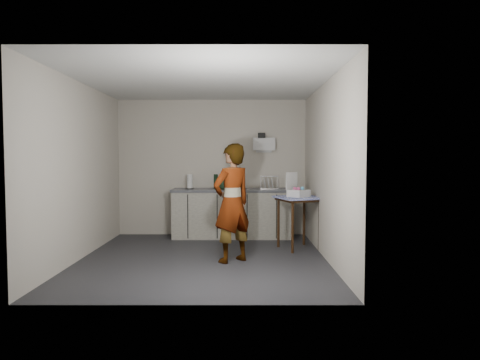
{
  "coord_description": "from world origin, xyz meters",
  "views": [
    {
      "loc": [
        0.54,
        -6.25,
        1.49
      ],
      "look_at": [
        0.54,
        0.45,
        1.14
      ],
      "focal_mm": 32.0,
      "sensor_mm": 36.0,
      "label": 1
    }
  ],
  "objects_px": {
    "kitchen_counter": "(232,215)",
    "soda_can": "(230,185)",
    "standing_man": "(232,203)",
    "paper_towel": "(190,182)",
    "dish_rack": "(269,186)",
    "dark_bottle": "(216,181)",
    "soap_bottle": "(223,180)",
    "bakery_box": "(298,191)",
    "side_table": "(299,203)"
  },
  "relations": [
    {
      "from": "soda_can",
      "to": "paper_towel",
      "type": "distance_m",
      "value": 0.75
    },
    {
      "from": "soap_bottle",
      "to": "soda_can",
      "type": "distance_m",
      "value": 0.24
    },
    {
      "from": "bakery_box",
      "to": "dish_rack",
      "type": "bearing_deg",
      "value": 67.72
    },
    {
      "from": "paper_towel",
      "to": "dish_rack",
      "type": "xyz_separation_m",
      "value": [
        1.47,
        -0.0,
        -0.07
      ]
    },
    {
      "from": "side_table",
      "to": "soap_bottle",
      "type": "distance_m",
      "value": 1.6
    },
    {
      "from": "dark_bottle",
      "to": "bakery_box",
      "type": "height_order",
      "value": "bakery_box"
    },
    {
      "from": "soda_can",
      "to": "bakery_box",
      "type": "height_order",
      "value": "bakery_box"
    },
    {
      "from": "kitchen_counter",
      "to": "paper_towel",
      "type": "height_order",
      "value": "paper_towel"
    },
    {
      "from": "soda_can",
      "to": "dish_rack",
      "type": "distance_m",
      "value": 0.73
    },
    {
      "from": "dark_bottle",
      "to": "soda_can",
      "type": "bearing_deg",
      "value": -4.46
    },
    {
      "from": "side_table",
      "to": "soap_bottle",
      "type": "height_order",
      "value": "soap_bottle"
    },
    {
      "from": "soda_can",
      "to": "dish_rack",
      "type": "xyz_separation_m",
      "value": [
        0.73,
        -0.08,
        -0.01
      ]
    },
    {
      "from": "soap_bottle",
      "to": "dark_bottle",
      "type": "relative_size",
      "value": 1.22
    },
    {
      "from": "soda_can",
      "to": "dark_bottle",
      "type": "xyz_separation_m",
      "value": [
        -0.27,
        0.02,
        0.06
      ]
    },
    {
      "from": "paper_towel",
      "to": "dish_rack",
      "type": "distance_m",
      "value": 1.48
    },
    {
      "from": "soap_bottle",
      "to": "paper_towel",
      "type": "xyz_separation_m",
      "value": [
        -0.62,
        0.1,
        -0.04
      ]
    },
    {
      "from": "soda_can",
      "to": "dark_bottle",
      "type": "bearing_deg",
      "value": 175.54
    },
    {
      "from": "paper_towel",
      "to": "soda_can",
      "type": "bearing_deg",
      "value": 5.49
    },
    {
      "from": "dish_rack",
      "to": "standing_man",
      "type": "bearing_deg",
      "value": -109.13
    },
    {
      "from": "soap_bottle",
      "to": "kitchen_counter",
      "type": "bearing_deg",
      "value": 31.36
    },
    {
      "from": "side_table",
      "to": "paper_towel",
      "type": "height_order",
      "value": "paper_towel"
    },
    {
      "from": "soap_bottle",
      "to": "bakery_box",
      "type": "distance_m",
      "value": 1.57
    },
    {
      "from": "soda_can",
      "to": "side_table",
      "type": "bearing_deg",
      "value": -43.34
    },
    {
      "from": "standing_man",
      "to": "kitchen_counter",
      "type": "bearing_deg",
      "value": -127.33
    },
    {
      "from": "side_table",
      "to": "soda_can",
      "type": "xyz_separation_m",
      "value": [
        -1.15,
        1.08,
        0.23
      ]
    },
    {
      "from": "side_table",
      "to": "dish_rack",
      "type": "distance_m",
      "value": 1.11
    },
    {
      "from": "kitchen_counter",
      "to": "soap_bottle",
      "type": "bearing_deg",
      "value": -148.64
    },
    {
      "from": "kitchen_counter",
      "to": "dish_rack",
      "type": "xyz_separation_m",
      "value": [
        0.68,
        -0.01,
        0.54
      ]
    },
    {
      "from": "soda_can",
      "to": "dark_bottle",
      "type": "relative_size",
      "value": 0.52
    },
    {
      "from": "kitchen_counter",
      "to": "soap_bottle",
      "type": "xyz_separation_m",
      "value": [
        -0.18,
        -0.11,
        0.65
      ]
    },
    {
      "from": "bakery_box",
      "to": "side_table",
      "type": "bearing_deg",
      "value": 6.15
    },
    {
      "from": "soap_bottle",
      "to": "paper_towel",
      "type": "bearing_deg",
      "value": 170.7
    },
    {
      "from": "dish_rack",
      "to": "bakery_box",
      "type": "xyz_separation_m",
      "value": [
        0.4,
        -1.03,
        -0.02
      ]
    },
    {
      "from": "side_table",
      "to": "paper_towel",
      "type": "xyz_separation_m",
      "value": [
        -1.89,
        1.01,
        0.29
      ]
    },
    {
      "from": "standing_man",
      "to": "paper_towel",
      "type": "distance_m",
      "value": 2.06
    },
    {
      "from": "standing_man",
      "to": "dish_rack",
      "type": "bearing_deg",
      "value": -147.35
    },
    {
      "from": "bakery_box",
      "to": "dark_bottle",
      "type": "bearing_deg",
      "value": 97.55
    },
    {
      "from": "side_table",
      "to": "standing_man",
      "type": "relative_size",
      "value": 0.51
    },
    {
      "from": "soap_bottle",
      "to": "paper_towel",
      "type": "height_order",
      "value": "soap_bottle"
    },
    {
      "from": "soap_bottle",
      "to": "bakery_box",
      "type": "relative_size",
      "value": 0.81
    },
    {
      "from": "soda_can",
      "to": "dark_bottle",
      "type": "height_order",
      "value": "dark_bottle"
    },
    {
      "from": "standing_man",
      "to": "soda_can",
      "type": "height_order",
      "value": "standing_man"
    },
    {
      "from": "kitchen_counter",
      "to": "paper_towel",
      "type": "bearing_deg",
      "value": -179.45
    },
    {
      "from": "kitchen_counter",
      "to": "soda_can",
      "type": "xyz_separation_m",
      "value": [
        -0.05,
        0.06,
        0.55
      ]
    },
    {
      "from": "kitchen_counter",
      "to": "soda_can",
      "type": "bearing_deg",
      "value": 126.1
    },
    {
      "from": "dish_rack",
      "to": "bakery_box",
      "type": "bearing_deg",
      "value": -68.9
    },
    {
      "from": "side_table",
      "to": "soda_can",
      "type": "bearing_deg",
      "value": 114.96
    },
    {
      "from": "dark_bottle",
      "to": "dish_rack",
      "type": "height_order",
      "value": "dark_bottle"
    },
    {
      "from": "soda_can",
      "to": "dish_rack",
      "type": "relative_size",
      "value": 0.4
    },
    {
      "from": "standing_man",
      "to": "bakery_box",
      "type": "relative_size",
      "value": 4.18
    }
  ]
}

